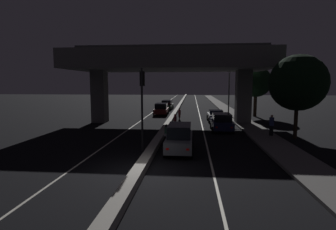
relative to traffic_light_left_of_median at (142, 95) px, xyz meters
name	(u,v)px	position (x,y,z in m)	size (l,w,h in m)	color
ground_plane	(139,174)	(0.70, -4.63, -3.71)	(200.00, 200.00, 0.00)	black
lane_line_left_inner	(158,109)	(-2.98, 30.37, -3.71)	(0.12, 126.00, 0.00)	beige
lane_line_right_inner	(198,109)	(4.37, 30.37, -3.71)	(0.12, 126.00, 0.00)	beige
median_divider	(178,108)	(0.70, 30.37, -3.51)	(0.59, 126.00, 0.40)	gray
sidewalk_right	(231,113)	(9.27, 23.37, -3.63)	(2.43, 126.00, 0.17)	#5B5956
elevated_overpass	(170,64)	(0.70, 12.85, 3.04)	(21.91, 9.98, 8.88)	#5B5956
traffic_light_left_of_median	(142,95)	(0.00, 0.00, 0.00)	(0.30, 0.49, 5.47)	black
street_lamp	(227,85)	(8.11, 20.32, 0.65)	(1.94, 0.32, 7.37)	#2D2D30
car_grey_lead	(179,138)	(2.47, -0.14, -2.77)	(1.82, 4.50, 1.83)	#515459
car_dark_blue_second	(222,122)	(6.10, 8.13, -2.85)	(2.00, 4.22, 1.67)	#141938
car_silver_third	(216,116)	(6.09, 14.45, -2.99)	(1.98, 3.98, 1.39)	gray
car_dark_red_lead_oncoming	(161,109)	(-1.21, 20.86, -2.85)	(2.10, 4.50, 1.69)	#591414
car_dark_green_second_oncoming	(167,105)	(-1.16, 29.18, -2.86)	(2.09, 4.66, 1.66)	black
motorcycle_white_filtering_near	(167,135)	(1.35, 2.67, -3.12)	(0.34, 1.97, 1.39)	black
motorcycle_black_filtering_mid	(175,122)	(1.54, 9.76, -3.12)	(0.34, 1.81, 1.39)	black
motorcycle_red_filtering_far	(179,115)	(1.70, 15.70, -3.07)	(0.33, 1.71, 1.49)	black
pedestrian_on_sidewalk	(272,125)	(9.90, 5.31, -2.68)	(0.38, 0.38, 1.74)	black
roadside_tree_kerbside_near	(298,83)	(11.73, 5.06, 0.83)	(4.53, 4.53, 6.82)	#2D2116
roadside_tree_kerbside_mid	(256,82)	(11.98, 20.17, 1.06)	(4.22, 4.22, 6.91)	#2D2116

